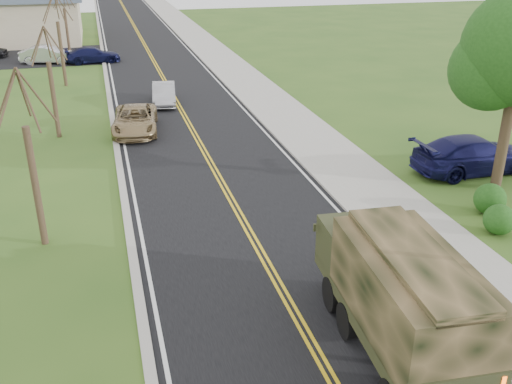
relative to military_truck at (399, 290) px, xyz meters
name	(u,v)px	position (x,y,z in m)	size (l,w,h in m)	color
road	(155,64)	(-1.90, 38.22, -1.81)	(8.00, 120.00, 0.01)	black
curb_right	(204,61)	(2.25, 38.22, -1.76)	(0.30, 120.00, 0.12)	#9E998E
sidewalk_right	(224,60)	(4.00, 38.22, -1.77)	(3.20, 120.00, 0.10)	#9E998E
curb_left	(105,66)	(-6.05, 38.22, -1.77)	(0.30, 120.00, 0.10)	#9E998E
bare_tree_a	(33,173)	(-8.90, 8.22, 0.81)	(1.93, 2.26, 6.08)	#38281C
bare_tree_b	(53,91)	(-8.90, 20.22, 0.66)	(1.83, 2.14, 5.73)	#38281C
bare_tree_c	(61,46)	(-8.90, 32.22, 0.96)	(2.04, 2.39, 6.42)	#38281C
bare_tree_d	(66,26)	(-8.90, 44.22, 0.74)	(1.88, 2.20, 5.91)	#38281C
military_truck	(399,290)	(0.00, 0.00, 0.00)	(2.64, 6.49, 3.17)	black
suv_champagne	(135,120)	(-4.90, 19.97, -1.13)	(2.29, 4.96, 1.38)	#947C54
sedan_silver	(164,94)	(-2.70, 25.35, -1.16)	(1.40, 4.01, 1.32)	#9D9DA1
pickup_navy	(474,155)	(9.25, 10.10, -0.99)	(2.31, 5.68, 1.65)	#10113E
lot_car_silver	(48,55)	(-10.56, 40.97, -1.08)	(1.56, 4.47, 1.47)	#B8B7BD
lot_car_navy	(93,55)	(-6.90, 40.22, -1.16)	(1.84, 4.52, 1.31)	#0E1033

